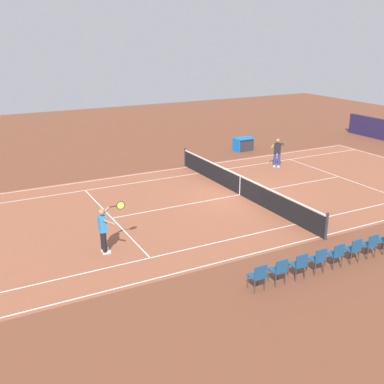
% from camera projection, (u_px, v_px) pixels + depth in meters
% --- Properties ---
extents(ground_plane, '(60.00, 60.00, 0.00)m').
position_uv_depth(ground_plane, '(240.00, 195.00, 22.20)').
color(ground_plane, brown).
extents(court_slab, '(24.20, 11.40, 0.00)m').
position_uv_depth(court_slab, '(240.00, 195.00, 22.20)').
color(court_slab, '#935138').
rests_on(court_slab, ground_plane).
extents(court_line_markings, '(23.85, 11.05, 0.01)m').
position_uv_depth(court_line_markings, '(240.00, 195.00, 22.20)').
color(court_line_markings, white).
rests_on(court_line_markings, ground_plane).
extents(tennis_net, '(0.10, 11.70, 1.08)m').
position_uv_depth(tennis_net, '(240.00, 185.00, 22.04)').
color(tennis_net, '#2D2D33').
rests_on(tennis_net, ground_plane).
extents(tennis_player_near, '(1.08, 0.78, 1.70)m').
position_uv_depth(tennis_player_near, '(104.00, 228.00, 16.06)').
color(tennis_player_near, black).
rests_on(tennis_player_near, ground_plane).
extents(tennis_player_far, '(0.75, 1.15, 1.70)m').
position_uv_depth(tennis_player_far, '(277.00, 151.00, 26.62)').
color(tennis_player_far, navy).
rests_on(tennis_player_far, ground_plane).
extents(tennis_ball, '(0.07, 0.07, 0.07)m').
position_uv_depth(tennis_ball, '(213.00, 175.00, 25.23)').
color(tennis_ball, '#CCE01E').
rests_on(tennis_ball, ground_plane).
extents(spectator_chair_1, '(0.44, 0.44, 0.88)m').
position_uv_depth(spectator_chair_1, '(370.00, 244.00, 15.80)').
color(spectator_chair_1, '#38383D').
rests_on(spectator_chair_1, ground_plane).
extents(spectator_chair_2, '(0.44, 0.44, 0.88)m').
position_uv_depth(spectator_chair_2, '(354.00, 249.00, 15.46)').
color(spectator_chair_2, '#38383D').
rests_on(spectator_chair_2, ground_plane).
extents(spectator_chair_3, '(0.44, 0.44, 0.88)m').
position_uv_depth(spectator_chair_3, '(336.00, 253.00, 15.12)').
color(spectator_chair_3, '#38383D').
rests_on(spectator_chair_3, ground_plane).
extents(spectator_chair_4, '(0.44, 0.44, 0.88)m').
position_uv_depth(spectator_chair_4, '(318.00, 258.00, 14.77)').
color(spectator_chair_4, '#38383D').
rests_on(spectator_chair_4, ground_plane).
extents(spectator_chair_5, '(0.44, 0.44, 0.88)m').
position_uv_depth(spectator_chair_5, '(299.00, 264.00, 14.43)').
color(spectator_chair_5, '#38383D').
rests_on(spectator_chair_5, ground_plane).
extents(spectator_chair_6, '(0.44, 0.44, 0.88)m').
position_uv_depth(spectator_chair_6, '(279.00, 269.00, 14.08)').
color(spectator_chair_6, '#38383D').
rests_on(spectator_chair_6, ground_plane).
extents(spectator_chair_7, '(0.44, 0.44, 0.88)m').
position_uv_depth(spectator_chair_7, '(258.00, 275.00, 13.74)').
color(spectator_chair_7, '#38383D').
rests_on(spectator_chair_7, ground_plane).
extents(equipment_cart_tarped, '(1.25, 0.84, 0.85)m').
position_uv_depth(equipment_cart_tarped, '(243.00, 144.00, 30.50)').
color(equipment_cart_tarped, '#2D2D33').
rests_on(equipment_cart_tarped, ground_plane).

